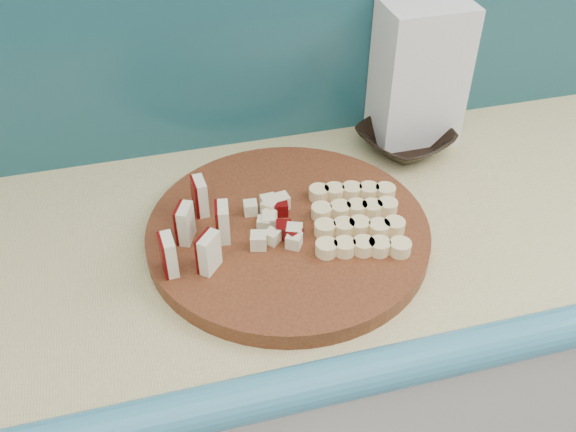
% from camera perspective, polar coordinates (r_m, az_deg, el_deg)
% --- Properties ---
extents(kitchen_counter, '(2.20, 0.63, 0.91)m').
position_cam_1_polar(kitchen_counter, '(1.38, -4.24, -16.36)').
color(kitchen_counter, beige).
rests_on(kitchen_counter, ground).
extents(backsplash, '(2.20, 0.02, 0.50)m').
position_cam_1_polar(backsplash, '(1.15, -8.99, 16.69)').
color(backsplash, teal).
rests_on(backsplash, kitchen_counter).
extents(cutting_board, '(0.53, 0.53, 0.03)m').
position_cam_1_polar(cutting_board, '(1.03, 0.00, -1.46)').
color(cutting_board, '#491D0F').
rests_on(cutting_board, kitchen_counter).
extents(apple_wedges, '(0.12, 0.18, 0.06)m').
position_cam_1_polar(apple_wedges, '(0.98, -8.10, -1.16)').
color(apple_wedges, '#EEE7BE').
rests_on(apple_wedges, cutting_board).
extents(apple_chunks, '(0.08, 0.08, 0.02)m').
position_cam_1_polar(apple_chunks, '(1.01, -1.61, -0.41)').
color(apple_chunks, beige).
rests_on(apple_chunks, cutting_board).
extents(banana_slices, '(0.17, 0.19, 0.02)m').
position_cam_1_polar(banana_slices, '(1.02, 6.19, -0.20)').
color(banana_slices, '#FADF99').
rests_on(banana_slices, cutting_board).
extents(brown_bowl, '(0.22, 0.22, 0.04)m').
position_cam_1_polar(brown_bowl, '(1.25, 10.36, 6.69)').
color(brown_bowl, black).
rests_on(brown_bowl, kitchen_counter).
extents(flour_bag, '(0.16, 0.11, 0.27)m').
position_cam_1_polar(flour_bag, '(1.24, 11.56, 12.31)').
color(flour_bag, silver).
rests_on(flour_bag, kitchen_counter).
extents(banana_peel, '(0.23, 0.20, 0.01)m').
position_cam_1_polar(banana_peel, '(1.11, 0.12, 1.25)').
color(banana_peel, '#BA9123').
rests_on(banana_peel, kitchen_counter).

